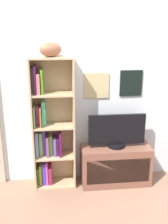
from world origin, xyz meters
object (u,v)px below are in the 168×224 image
object	(u,v)px
football	(51,50)
tv_stand	(115,164)
television	(117,131)
bookshelf	(49,130)

from	to	relation	value
football	tv_stand	size ratio (longest dim) A/B	0.29
television	football	bearing A→B (deg)	176.93
bookshelf	tv_stand	size ratio (longest dim) A/B	1.85
football	tv_stand	distance (m)	1.69
football	tv_stand	xyz separation A→B (m)	(0.80, -0.04, -1.49)
bookshelf	football	size ratio (longest dim) A/B	6.32
tv_stand	television	distance (m)	0.47
football	tv_stand	world-z (taller)	football
football	television	bearing A→B (deg)	-3.07
bookshelf	television	bearing A→B (deg)	-5.07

